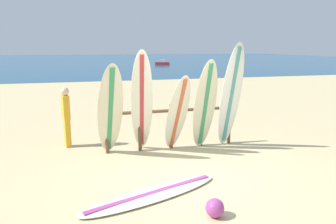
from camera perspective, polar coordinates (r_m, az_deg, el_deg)
ground_plane at (r=6.18m, az=4.66°, el=-12.04°), size 120.00×120.00×0.00m
ocean_water at (r=63.39m, az=-13.36°, el=9.31°), size 120.00×80.00×0.01m
surfboard_rack at (r=7.73m, az=0.57°, el=-1.75°), size 3.26×0.09×1.11m
surfboard_leaning_far_left at (r=7.07m, az=-10.53°, el=0.20°), size 0.67×1.08×2.19m
surfboard_leaning_left at (r=7.18m, az=-4.82°, el=1.65°), size 0.64×1.14×2.46m
surfboard_leaning_center_left at (r=7.34m, az=1.75°, el=-0.31°), size 0.66×0.94×1.91m
surfboard_leaning_center at (r=7.53m, az=6.75°, el=1.21°), size 0.59×0.70×2.24m
surfboard_leaning_center_right at (r=7.74m, az=11.38°, el=2.79°), size 0.52×0.77×2.62m
surfboard_lying_on_sand at (r=5.50m, az=-2.77°, el=-14.78°), size 2.68×1.40×0.08m
beachgoer_standing at (r=8.18m, az=-18.13°, el=-0.44°), size 0.22×0.28×1.52m
small_boat_offshore at (r=44.40m, az=-1.05°, el=8.98°), size 2.17×1.34×0.71m
beach_ball at (r=4.91m, az=8.56°, el=-16.96°), size 0.29×0.29×0.29m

